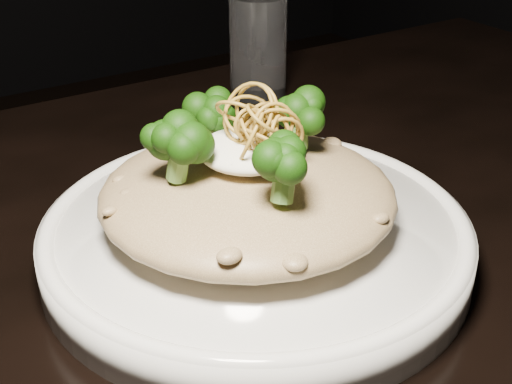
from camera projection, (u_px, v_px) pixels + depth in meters
table at (347, 314)px, 0.60m from camera, size 1.10×0.80×0.75m
plate at (256, 240)px, 0.51m from camera, size 0.31×0.31×0.03m
risotto at (248, 194)px, 0.49m from camera, size 0.21×0.21×0.05m
broccoli at (254, 137)px, 0.47m from camera, size 0.12×0.12×0.04m
cheese at (249, 150)px, 0.48m from camera, size 0.07×0.07×0.02m
shallots at (262, 109)px, 0.46m from camera, size 0.07×0.07×0.04m
drinking_glass at (258, 46)px, 0.79m from camera, size 0.08×0.08×0.11m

